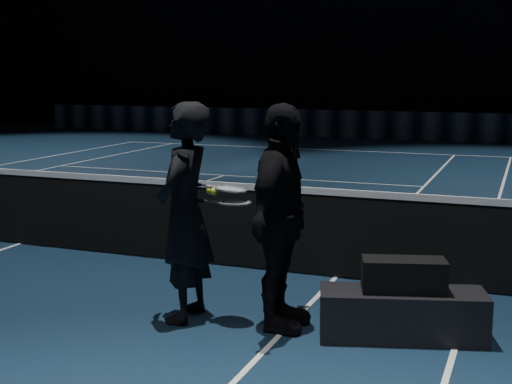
{
  "coord_description": "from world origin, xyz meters",
  "views": [
    {
      "loc": [
        5.95,
        -7.08,
        2.16
      ],
      "look_at": [
        3.85,
        -1.66,
        1.17
      ],
      "focal_mm": 50.0,
      "sensor_mm": 36.0,
      "label": 1
    }
  ],
  "objects_px": {
    "player_a": "(185,213)",
    "tennis_balls": "(213,189)",
    "racket_upper": "(230,189)",
    "player_b": "(280,218)",
    "player_bench": "(402,315)",
    "racket_lower": "(234,203)",
    "racket_bag": "(404,275)"
  },
  "relations": [
    {
      "from": "player_a",
      "to": "tennis_balls",
      "type": "xyz_separation_m",
      "value": [
        0.25,
        0.03,
        0.22
      ]
    },
    {
      "from": "racket_upper",
      "to": "tennis_balls",
      "type": "xyz_separation_m",
      "value": [
        -0.14,
        -0.05,
        -0.0
      ]
    },
    {
      "from": "player_b",
      "to": "player_bench",
      "type": "bearing_deg",
      "value": -83.76
    },
    {
      "from": "player_a",
      "to": "tennis_balls",
      "type": "height_order",
      "value": "player_a"
    },
    {
      "from": "player_bench",
      "to": "player_a",
      "type": "relative_size",
      "value": 0.7
    },
    {
      "from": "racket_lower",
      "to": "tennis_balls",
      "type": "height_order",
      "value": "tennis_balls"
    },
    {
      "from": "racket_bag",
      "to": "racket_lower",
      "type": "distance_m",
      "value": 1.51
    },
    {
      "from": "player_b",
      "to": "racket_upper",
      "type": "distance_m",
      "value": 0.5
    },
    {
      "from": "player_bench",
      "to": "tennis_balls",
      "type": "xyz_separation_m",
      "value": [
        -1.6,
        -0.19,
        0.97
      ]
    },
    {
      "from": "player_bench",
      "to": "racket_lower",
      "type": "relative_size",
      "value": 1.96
    },
    {
      "from": "player_a",
      "to": "racket_lower",
      "type": "xyz_separation_m",
      "value": [
        0.45,
        0.04,
        0.11
      ]
    },
    {
      "from": "player_bench",
      "to": "racket_upper",
      "type": "height_order",
      "value": "racket_upper"
    },
    {
      "from": "racket_bag",
      "to": "racket_upper",
      "type": "xyz_separation_m",
      "value": [
        -1.46,
        -0.14,
        0.64
      ]
    },
    {
      "from": "player_a",
      "to": "racket_lower",
      "type": "height_order",
      "value": "player_a"
    },
    {
      "from": "player_bench",
      "to": "player_b",
      "type": "distance_m",
      "value": 1.27
    },
    {
      "from": "racket_upper",
      "to": "player_bench",
      "type": "bearing_deg",
      "value": -3.93
    },
    {
      "from": "racket_lower",
      "to": "tennis_balls",
      "type": "distance_m",
      "value": 0.22
    },
    {
      "from": "player_b",
      "to": "racket_lower",
      "type": "relative_size",
      "value": 2.8
    },
    {
      "from": "player_a",
      "to": "racket_upper",
      "type": "relative_size",
      "value": 2.8
    },
    {
      "from": "player_a",
      "to": "tennis_balls",
      "type": "bearing_deg",
      "value": 92.0
    },
    {
      "from": "player_bench",
      "to": "player_a",
      "type": "xyz_separation_m",
      "value": [
        -1.86,
        -0.21,
        0.75
      ]
    },
    {
      "from": "tennis_balls",
      "to": "racket_upper",
      "type": "bearing_deg",
      "value": 18.86
    },
    {
      "from": "racket_bag",
      "to": "player_a",
      "type": "xyz_separation_m",
      "value": [
        -1.86,
        -0.21,
        0.42
      ]
    },
    {
      "from": "player_bench",
      "to": "player_b",
      "type": "xyz_separation_m",
      "value": [
        -1.01,
        -0.14,
        0.75
      ]
    },
    {
      "from": "player_b",
      "to": "tennis_balls",
      "type": "xyz_separation_m",
      "value": [
        -0.59,
        -0.05,
        0.22
      ]
    },
    {
      "from": "player_b",
      "to": "racket_lower",
      "type": "height_order",
      "value": "player_b"
    },
    {
      "from": "player_a",
      "to": "player_b",
      "type": "relative_size",
      "value": 1.0
    },
    {
      "from": "player_b",
      "to": "tennis_balls",
      "type": "bearing_deg",
      "value": 93.41
    },
    {
      "from": "player_a",
      "to": "racket_upper",
      "type": "height_order",
      "value": "player_a"
    },
    {
      "from": "racket_lower",
      "to": "tennis_balls",
      "type": "xyz_separation_m",
      "value": [
        -0.19,
        -0.01,
        0.1
      ]
    },
    {
      "from": "racket_upper",
      "to": "racket_lower",
      "type": "bearing_deg",
      "value": -42.66
    },
    {
      "from": "player_bench",
      "to": "racket_lower",
      "type": "distance_m",
      "value": 1.66
    }
  ]
}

